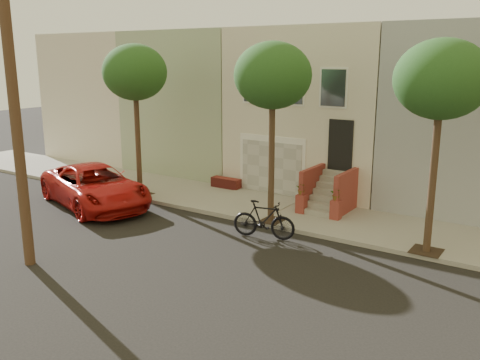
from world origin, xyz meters
The scene contains 9 objects.
ground centered at (0.00, 0.00, 0.00)m, with size 90.00×90.00×0.00m, color black.
sidewalk centered at (0.00, 5.35, 0.07)m, with size 40.00×3.70×0.15m, color #9B988C.
house_row centered at (0.00, 11.19, 3.64)m, with size 33.10×11.70×7.00m.
tree_left centered at (-5.50, 3.90, 5.26)m, with size 2.70×2.57×6.30m.
tree_mid centered at (1.00, 3.90, 5.26)m, with size 2.70×2.57×6.30m.
tree_right centered at (6.50, 3.90, 5.26)m, with size 2.70×2.57×6.30m.
utility_pole centered at (8.00, -3.20, 5.19)m, with size 23.60×1.22×10.00m.
pickup_truck centered at (-6.09, 1.95, 0.83)m, with size 2.75×5.96×1.66m, color #A5130F.
motorcycle centered at (1.55, 2.51, 0.64)m, with size 0.60×2.13×1.28m, color black.
Camera 1 is at (9.97, -11.51, 5.92)m, focal length 38.55 mm.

